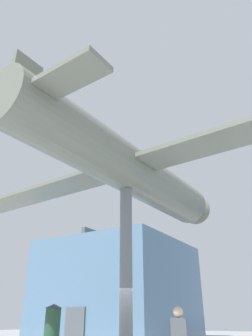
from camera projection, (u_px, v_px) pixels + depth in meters
glass_pavilion_left at (118, 289)px, 29.49m from camera, size 11.59×11.47×8.47m
support_pylon_central at (126, 268)px, 12.55m from camera, size 0.49×0.49×6.46m
suspended_airplane at (129, 170)px, 14.50m from camera, size 19.98×14.27×2.86m
info_kiosk at (52, 325)px, 18.13m from camera, size 0.99×0.99×2.26m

